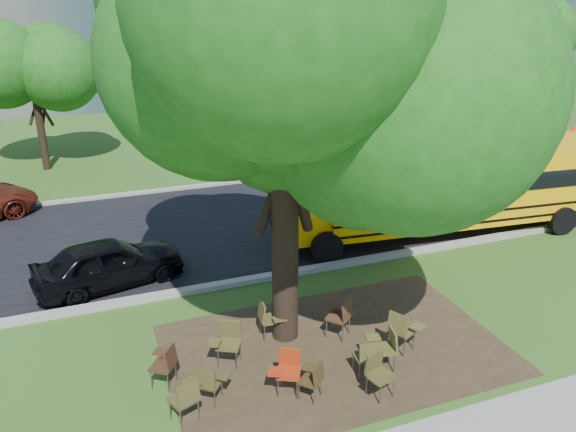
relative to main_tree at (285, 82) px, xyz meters
name	(u,v)px	position (x,y,z in m)	size (l,w,h in m)	color
ground	(283,346)	(-0.18, -0.33, -5.51)	(160.00, 160.00, 0.00)	#335119
dirt_patch	(335,349)	(0.82, -0.83, -5.50)	(7.00, 4.50, 0.03)	#382819
asphalt_road	(208,228)	(-0.18, 6.67, -5.49)	(80.00, 8.00, 0.04)	black
kerb_near	(243,281)	(-0.18, 2.67, -5.44)	(80.00, 0.25, 0.14)	gray
kerb_far	(184,188)	(-0.18, 10.77, -5.44)	(80.00, 0.25, 0.14)	gray
bg_tree_2	(31,69)	(-5.18, 15.67, -1.30)	(4.80, 4.80, 6.62)	black
bg_tree_3	(342,43)	(7.82, 13.67, -0.48)	(5.60, 5.60, 7.84)	black
bg_tree_4	(501,55)	(15.82, 12.67, -1.17)	(5.00, 5.00, 6.85)	black
main_tree	(285,82)	(0.00, 0.00, 0.00)	(7.20, 7.20, 9.12)	black
school_bus	(469,183)	(7.50, 3.68, -3.94)	(11.26, 3.45, 2.71)	#F6AC07
chair_0	(186,396)	(-2.54, -1.90, -4.94)	(0.63, 0.71, 0.92)	#47411E
chair_1	(209,381)	(-2.06, -1.59, -4.98)	(0.73, 0.58, 0.85)	#413C1C
chair_2	(313,377)	(-0.23, -2.11, -5.02)	(0.53, 0.67, 0.79)	#3F2D16
chair_3	(288,367)	(-0.61, -1.75, -4.96)	(0.74, 0.58, 0.90)	#A32D11
chair_4	(367,354)	(1.01, -1.86, -5.00)	(0.57, 0.49, 0.83)	#4C4821
chair_5	(378,371)	(0.91, -2.46, -4.95)	(0.62, 0.67, 0.91)	#46431E
chair_6	(386,344)	(1.48, -1.76, -4.94)	(0.54, 0.68, 0.92)	brown
chair_7	(402,328)	(2.06, -1.42, -4.91)	(0.78, 0.66, 0.97)	brown
chair_8	(166,362)	(-2.71, -0.77, -4.96)	(0.60, 0.76, 0.89)	#3E2616
chair_9	(228,339)	(-1.41, -0.50, -4.93)	(0.79, 0.62, 0.95)	#4D4921
chair_10	(268,316)	(-0.37, 0.06, -4.96)	(0.52, 0.60, 0.89)	#4F4822
chair_11	(341,313)	(1.13, -0.45, -4.91)	(0.66, 0.83, 0.97)	#482C19
black_car	(109,263)	(-3.40, 3.81, -4.87)	(1.51, 3.74, 1.28)	black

